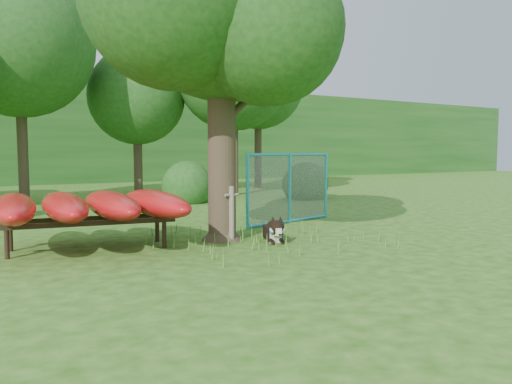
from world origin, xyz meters
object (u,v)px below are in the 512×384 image
fence_section (290,188)px  kayak_rack (88,206)px  oak_tree (218,4)px  husky_dog (274,231)px

fence_section → kayak_rack: bearing=177.4°
oak_tree → fence_section: (2.69, 1.35, -3.86)m
fence_section → husky_dog: bearing=-144.9°
oak_tree → fence_section: oak_tree is taller
kayak_rack → fence_section: 5.34m
husky_dog → fence_section: bearing=70.6°
husky_dog → fence_section: (1.79, 2.01, 0.70)m
kayak_rack → husky_dog: 3.66m
oak_tree → fence_section: 4.89m
kayak_rack → husky_dog: (3.46, -1.02, -0.63)m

